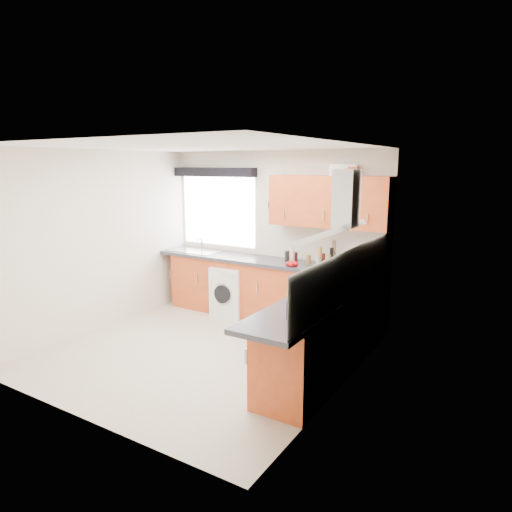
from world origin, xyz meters
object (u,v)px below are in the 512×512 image
Objects in this scene: extractor_hood at (338,215)px; washing_machine at (232,290)px; oven at (326,335)px; upper_cabinets at (329,202)px.

extractor_hood is 1.02× the size of washing_machine.
extractor_hood is (0.10, -0.00, 1.34)m from oven.
extractor_hood reaches higher than washing_machine.
washing_machine is at bearing 152.64° from extractor_hood.
upper_cabinets is at bearing 116.13° from extractor_hood.
oven is 1.35m from extractor_hood.
extractor_hood is 2.77m from washing_machine.
upper_cabinets is (-0.55, 1.32, 1.38)m from oven.
extractor_hood is 0.46× the size of upper_cabinets.
washing_machine is (-1.48, -0.23, -1.42)m from upper_cabinets.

